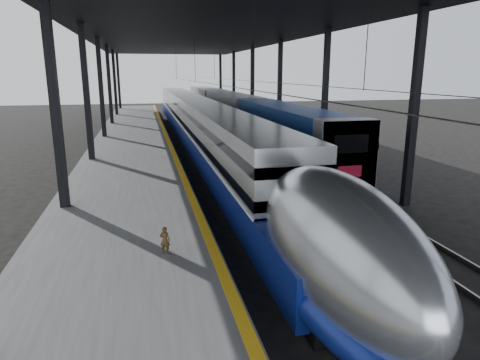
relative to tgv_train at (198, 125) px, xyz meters
name	(u,v)px	position (x,y,z in m)	size (l,w,h in m)	color
ground	(232,269)	(-2.00, -24.18, -1.86)	(160.00, 160.00, 0.00)	black
platform	(132,151)	(-5.50, -4.18, -1.36)	(6.00, 80.00, 1.00)	#4C4C4F
yellow_strip	(169,143)	(-2.70, -4.18, -0.86)	(0.30, 80.00, 0.01)	gold
rails	(236,153)	(2.50, -4.18, -1.78)	(6.52, 80.00, 0.16)	slate
canopy	(201,32)	(-0.10, -4.18, 7.25)	(18.00, 75.00, 9.47)	black
tgv_train	(198,125)	(0.00, 0.00, 0.00)	(2.78, 65.20, 3.98)	#B2B5BA
second_train	(233,112)	(5.00, 8.96, 0.19)	(2.94, 56.05, 4.05)	navy
child	(165,240)	(-4.13, -24.77, -0.44)	(0.31, 0.20, 0.84)	#453017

